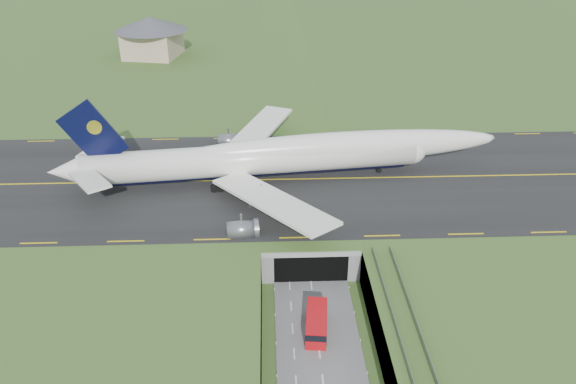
{
  "coord_description": "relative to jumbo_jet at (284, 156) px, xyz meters",
  "views": [
    {
      "loc": [
        -6.58,
        -65.18,
        56.8
      ],
      "look_at": [
        -3.27,
        20.0,
        10.38
      ],
      "focal_mm": 35.0,
      "sensor_mm": 36.0,
      "label": 1
    }
  ],
  "objects": [
    {
      "name": "tunnel_portal",
      "position": [
        3.54,
        -16.43,
        -7.76
      ],
      "size": [
        17.0,
        22.3,
        6.0
      ],
      "color": "gray",
      "rests_on": "ground"
    },
    {
      "name": "shuttle_tram",
      "position": [
        3.43,
        -36.8,
        -9.33
      ],
      "size": [
        3.82,
        8.19,
        3.22
      ],
      "rotation": [
        0.0,
        0.0,
        -0.11
      ],
      "color": "red",
      "rests_on": "ground"
    },
    {
      "name": "jumbo_jet",
      "position": [
        0.0,
        0.0,
        0.0
      ],
      "size": [
        87.19,
        57.06,
        18.99
      ],
      "rotation": [
        0.0,
        0.0,
        0.11
      ],
      "color": "white",
      "rests_on": "ground"
    },
    {
      "name": "airfield_deck",
      "position": [
        3.54,
        -33.14,
        -8.09
      ],
      "size": [
        800.0,
        800.0,
        6.0
      ],
      "primitive_type": "cube",
      "color": "gray",
      "rests_on": "ground"
    },
    {
      "name": "trench_road",
      "position": [
        3.54,
        -40.64,
        -10.99
      ],
      "size": [
        12.0,
        75.0,
        0.2
      ],
      "primitive_type": "cube",
      "color": "slate",
      "rests_on": "ground"
    },
    {
      "name": "ground",
      "position": [
        3.54,
        -33.14,
        -11.09
      ],
      "size": [
        900.0,
        900.0,
        0.0
      ],
      "primitive_type": "plane",
      "color": "#3A5F26",
      "rests_on": "ground"
    },
    {
      "name": "service_building",
      "position": [
        -41.35,
        93.55,
        2.71
      ],
      "size": [
        28.35,
        28.35,
        13.18
      ],
      "rotation": [
        0.0,
        0.0,
        -0.19
      ],
      "color": "#C4AB8E",
      "rests_on": "ground"
    },
    {
      "name": "taxiway",
      "position": [
        3.54,
        -0.14,
        -5.0
      ],
      "size": [
        800.0,
        44.0,
        0.18
      ],
      "primitive_type": "cube",
      "color": "black",
      "rests_on": "airfield_deck"
    }
  ]
}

